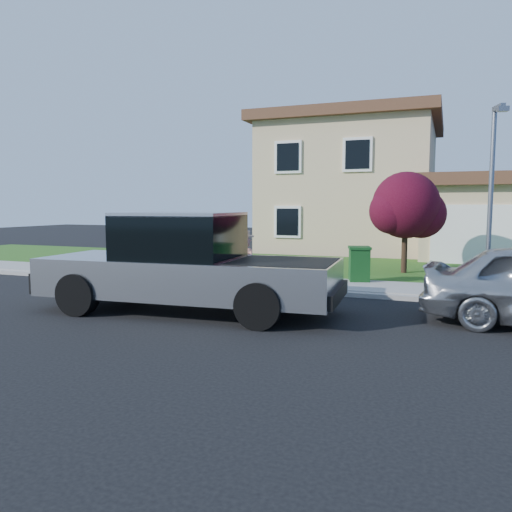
# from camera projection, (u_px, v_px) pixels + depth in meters

# --- Properties ---
(ground) EXTENTS (80.00, 80.00, 0.00)m
(ground) POSITION_uv_depth(u_px,v_px,m) (214.00, 311.00, 11.20)
(ground) COLOR black
(ground) RESTS_ON ground
(curb) EXTENTS (40.00, 0.20, 0.12)m
(curb) POSITION_uv_depth(u_px,v_px,m) (294.00, 291.00, 13.53)
(curb) COLOR gray
(curb) RESTS_ON ground
(sidewalk) EXTENTS (40.00, 2.00, 0.15)m
(sidewalk) POSITION_uv_depth(u_px,v_px,m) (305.00, 284.00, 14.55)
(sidewalk) COLOR gray
(sidewalk) RESTS_ON ground
(lawn) EXTENTS (40.00, 7.00, 0.10)m
(lawn) POSITION_uv_depth(u_px,v_px,m) (337.00, 267.00, 18.73)
(lawn) COLOR #224D16
(lawn) RESTS_ON ground
(house) EXTENTS (14.00, 11.30, 6.85)m
(house) POSITION_uv_depth(u_px,v_px,m) (376.00, 190.00, 25.62)
(house) COLOR tan
(house) RESTS_ON ground
(pickup_truck) EXTENTS (6.88, 2.78, 2.22)m
(pickup_truck) POSITION_uv_depth(u_px,v_px,m) (187.00, 266.00, 11.06)
(pickup_truck) COLOR black
(pickup_truck) RESTS_ON ground
(woman) EXTENTS (0.63, 0.49, 1.69)m
(woman) POSITION_uv_depth(u_px,v_px,m) (246.00, 264.00, 13.41)
(woman) COLOR #E48E7D
(woman) RESTS_ON ground
(ornamental_tree) EXTENTS (2.47, 2.23, 3.39)m
(ornamental_tree) POSITION_uv_depth(u_px,v_px,m) (407.00, 208.00, 16.67)
(ornamental_tree) COLOR black
(ornamental_tree) RESTS_ON lawn
(trash_bin) EXTENTS (0.79, 0.85, 1.01)m
(trash_bin) POSITION_uv_depth(u_px,v_px,m) (359.00, 263.00, 14.69)
(trash_bin) COLOR #103E15
(trash_bin) RESTS_ON sidewalk
(street_lamp) EXTENTS (0.31, 0.59, 4.53)m
(street_lamp) POSITION_uv_depth(u_px,v_px,m) (492.00, 196.00, 11.17)
(street_lamp) COLOR slate
(street_lamp) RESTS_ON ground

